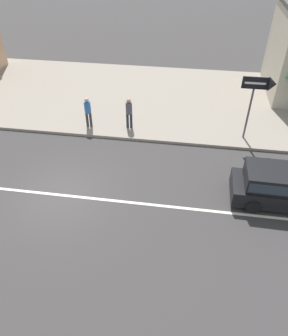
# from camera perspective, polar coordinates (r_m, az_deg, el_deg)

# --- Properties ---
(ground_plane) EXTENTS (160.00, 160.00, 0.00)m
(ground_plane) POSITION_cam_1_polar(r_m,az_deg,el_deg) (14.42, -14.19, -4.60)
(ground_plane) COLOR #383535
(lane_centre_stripe) EXTENTS (50.40, 0.14, 0.01)m
(lane_centre_stripe) POSITION_cam_1_polar(r_m,az_deg,el_deg) (14.42, -14.19, -4.59)
(lane_centre_stripe) COLOR silver
(lane_centre_stripe) RESTS_ON ground
(kerb_strip) EXTENTS (68.00, 10.00, 0.15)m
(kerb_strip) POSITION_cam_1_polar(r_m,az_deg,el_deg) (21.92, -5.64, 12.60)
(kerb_strip) COLOR gray
(kerb_strip) RESTS_ON ground
(minivan_black_2) EXTENTS (4.59, 1.92, 1.56)m
(minivan_black_2) POSITION_cam_1_polar(r_m,az_deg,el_deg) (14.33, 23.51, -2.89)
(minivan_black_2) COLOR black
(minivan_black_2) RESTS_ON ground
(arrow_signboard) EXTENTS (1.57, 0.64, 3.35)m
(arrow_signboard) POSITION_cam_1_polar(r_m,az_deg,el_deg) (16.81, 20.49, 12.95)
(arrow_signboard) COLOR #4C4C51
(arrow_signboard) RESTS_ON kerb_strip
(pedestrian_near_clock) EXTENTS (0.34, 0.34, 1.72)m
(pedestrian_near_clock) POSITION_cam_1_polar(r_m,az_deg,el_deg) (17.62, -2.63, 9.90)
(pedestrian_near_clock) COLOR #232838
(pedestrian_near_clock) RESTS_ON kerb_strip
(pedestrian_mid_kerb) EXTENTS (0.34, 0.34, 1.70)m
(pedestrian_mid_kerb) POSITION_cam_1_polar(r_m,az_deg,el_deg) (17.98, -9.76, 9.93)
(pedestrian_mid_kerb) COLOR #333338
(pedestrian_mid_kerb) RESTS_ON kerb_strip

